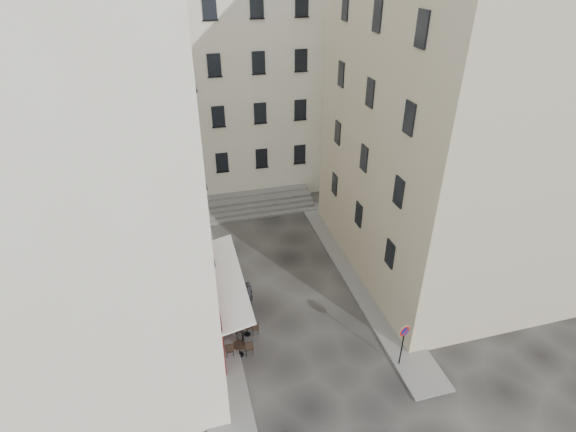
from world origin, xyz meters
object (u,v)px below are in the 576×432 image
object	(u,v)px
bistro_table_a	(239,348)
pedestrian	(248,294)
no_parking_sign	(404,338)
bistro_table_b	(247,329)

from	to	relation	value
bistro_table_a	pedestrian	bearing A→B (deg)	72.39
no_parking_sign	pedestrian	distance (m)	8.68
no_parking_sign	bistro_table_b	world-z (taller)	no_parking_sign
bistro_table_a	pedestrian	world-z (taller)	pedestrian
no_parking_sign	bistro_table_a	xyz separation A→B (m)	(-7.24, 2.60, -1.31)
bistro_table_a	bistro_table_b	distance (m)	1.38
bistro_table_a	bistro_table_b	xyz separation A→B (m)	(0.61, 1.24, -0.05)
bistro_table_b	pedestrian	size ratio (longest dim) A/B	0.73
no_parking_sign	bistro_table_a	size ratio (longest dim) A/B	1.91
bistro_table_b	pedestrian	world-z (taller)	pedestrian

